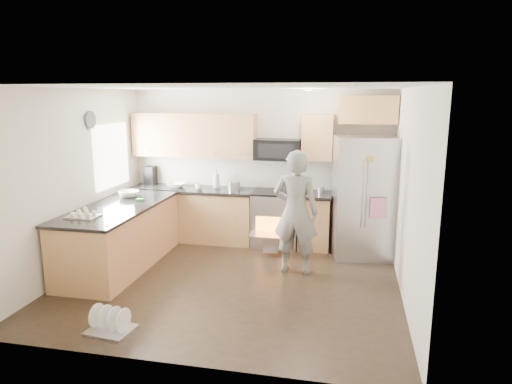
% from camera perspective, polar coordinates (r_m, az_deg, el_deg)
% --- Properties ---
extents(ground, '(4.50, 4.50, 0.00)m').
position_cam_1_polar(ground, '(6.38, -3.20, -11.12)').
color(ground, black).
rests_on(ground, ground).
extents(room_shell, '(4.54, 4.04, 2.62)m').
position_cam_1_polar(room_shell, '(5.95, -3.69, 3.98)').
color(room_shell, silver).
rests_on(room_shell, ground).
extents(back_cabinet_run, '(4.45, 0.64, 2.50)m').
position_cam_1_polar(back_cabinet_run, '(7.86, -4.12, 0.69)').
color(back_cabinet_run, '#C37C4E').
rests_on(back_cabinet_run, ground).
extents(peninsula, '(0.96, 2.36, 1.02)m').
position_cam_1_polar(peninsula, '(7.07, -16.62, -5.29)').
color(peninsula, '#C37C4E').
rests_on(peninsula, ground).
extents(stove_range, '(0.76, 0.97, 1.79)m').
position_cam_1_polar(stove_range, '(7.67, 2.54, -1.78)').
color(stove_range, '#B7B7BC').
rests_on(stove_range, ground).
extents(refrigerator, '(1.04, 0.87, 1.89)m').
position_cam_1_polar(refrigerator, '(7.28, 13.34, -0.66)').
color(refrigerator, '#B7B7BC').
rests_on(refrigerator, ground).
extents(person, '(0.67, 0.47, 1.77)m').
position_cam_1_polar(person, '(6.46, 4.99, -2.54)').
color(person, gray).
rests_on(person, ground).
extents(dish_rack, '(0.51, 0.43, 0.29)m').
position_cam_1_polar(dish_rack, '(5.36, -17.72, -15.51)').
color(dish_rack, '#B7B7BC').
rests_on(dish_rack, ground).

